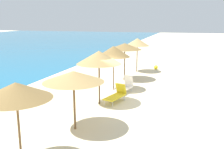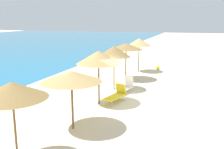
{
  "view_description": "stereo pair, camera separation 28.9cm",
  "coord_description": "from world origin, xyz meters",
  "px_view_note": "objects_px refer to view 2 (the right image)",
  "views": [
    {
      "loc": [
        -13.04,
        -3.62,
        4.47
      ],
      "look_at": [
        0.62,
        0.61,
        1.38
      ],
      "focal_mm": 40.67,
      "sensor_mm": 36.0,
      "label": 1
    },
    {
      "loc": [
        -12.96,
        -3.89,
        4.47
      ],
      "look_at": [
        0.62,
        0.61,
        1.38
      ],
      "focal_mm": 40.67,
      "sensor_mm": 36.0,
      "label": 2
    }
  ],
  "objects_px": {
    "beach_umbrella_1": "(71,76)",
    "beach_umbrella_4": "(126,46)",
    "beach_umbrella_3": "(114,51)",
    "lounge_chair_1": "(116,95)",
    "lounge_chair_0": "(126,86)",
    "beach_umbrella_0": "(12,90)",
    "beach_umbrella_2": "(99,57)",
    "beach_ball": "(158,67)",
    "beach_umbrella_5": "(139,42)"
  },
  "relations": [
    {
      "from": "beach_umbrella_0",
      "to": "beach_ball",
      "type": "xyz_separation_m",
      "value": [
        17.11,
        -1.93,
        -2.23
      ]
    },
    {
      "from": "lounge_chair_0",
      "to": "lounge_chair_1",
      "type": "xyz_separation_m",
      "value": [
        -1.98,
        0.02,
        -0.0
      ]
    },
    {
      "from": "beach_umbrella_1",
      "to": "lounge_chair_0",
      "type": "bearing_deg",
      "value": -6.37
    },
    {
      "from": "beach_ball",
      "to": "lounge_chair_1",
      "type": "bearing_deg",
      "value": 175.35
    },
    {
      "from": "beach_umbrella_1",
      "to": "beach_umbrella_3",
      "type": "relative_size",
      "value": 0.87
    },
    {
      "from": "beach_umbrella_1",
      "to": "lounge_chair_0",
      "type": "xyz_separation_m",
      "value": [
        5.94,
        -0.66,
        -1.83
      ]
    },
    {
      "from": "beach_umbrella_0",
      "to": "lounge_chair_0",
      "type": "xyz_separation_m",
      "value": [
        8.88,
        -1.12,
        -2.01
      ]
    },
    {
      "from": "beach_umbrella_0",
      "to": "beach_ball",
      "type": "bearing_deg",
      "value": -6.43
    },
    {
      "from": "lounge_chair_1",
      "to": "beach_ball",
      "type": "xyz_separation_m",
      "value": [
        10.21,
        -0.83,
        -0.22
      ]
    },
    {
      "from": "beach_umbrella_2",
      "to": "beach_ball",
      "type": "height_order",
      "value": "beach_umbrella_2"
    },
    {
      "from": "beach_umbrella_3",
      "to": "lounge_chair_1",
      "type": "bearing_deg",
      "value": -159.41
    },
    {
      "from": "beach_umbrella_0",
      "to": "beach_ball",
      "type": "relative_size",
      "value": 6.95
    },
    {
      "from": "beach_umbrella_0",
      "to": "beach_umbrella_4",
      "type": "height_order",
      "value": "beach_umbrella_4"
    },
    {
      "from": "beach_umbrella_0",
      "to": "beach_umbrella_5",
      "type": "height_order",
      "value": "beach_umbrella_5"
    },
    {
      "from": "beach_umbrella_3",
      "to": "lounge_chair_0",
      "type": "distance_m",
      "value": 2.31
    },
    {
      "from": "lounge_chair_1",
      "to": "beach_umbrella_4",
      "type": "bearing_deg",
      "value": -65.67
    },
    {
      "from": "beach_umbrella_2",
      "to": "lounge_chair_1",
      "type": "distance_m",
      "value": 2.34
    },
    {
      "from": "beach_umbrella_1",
      "to": "beach_umbrella_2",
      "type": "height_order",
      "value": "beach_umbrella_2"
    },
    {
      "from": "beach_umbrella_2",
      "to": "lounge_chair_1",
      "type": "bearing_deg",
      "value": -55.9
    },
    {
      "from": "beach_umbrella_1",
      "to": "lounge_chair_0",
      "type": "distance_m",
      "value": 6.25
    },
    {
      "from": "beach_umbrella_0",
      "to": "beach_umbrella_2",
      "type": "relative_size",
      "value": 0.93
    },
    {
      "from": "beach_umbrella_1",
      "to": "beach_ball",
      "type": "xyz_separation_m",
      "value": [
        14.17,
        -1.48,
        -2.05
      ]
    },
    {
      "from": "lounge_chair_0",
      "to": "beach_ball",
      "type": "bearing_deg",
      "value": -80.92
    },
    {
      "from": "beach_umbrella_4",
      "to": "lounge_chair_1",
      "type": "height_order",
      "value": "beach_umbrella_4"
    },
    {
      "from": "beach_umbrella_1",
      "to": "beach_umbrella_5",
      "type": "bearing_deg",
      "value": -0.03
    },
    {
      "from": "beach_umbrella_1",
      "to": "beach_ball",
      "type": "relative_size",
      "value": 6.46
    },
    {
      "from": "beach_umbrella_2",
      "to": "beach_umbrella_5",
      "type": "bearing_deg",
      "value": -1.01
    },
    {
      "from": "beach_umbrella_2",
      "to": "beach_umbrella_4",
      "type": "bearing_deg",
      "value": 1.15
    },
    {
      "from": "beach_umbrella_0",
      "to": "beach_umbrella_3",
      "type": "height_order",
      "value": "beach_umbrella_3"
    },
    {
      "from": "beach_umbrella_4",
      "to": "beach_ball",
      "type": "height_order",
      "value": "beach_umbrella_4"
    },
    {
      "from": "beach_umbrella_2",
      "to": "beach_umbrella_4",
      "type": "height_order",
      "value": "beach_umbrella_2"
    },
    {
      "from": "beach_umbrella_0",
      "to": "lounge_chair_0",
      "type": "bearing_deg",
      "value": -7.16
    },
    {
      "from": "beach_umbrella_1",
      "to": "beach_umbrella_4",
      "type": "height_order",
      "value": "beach_umbrella_4"
    },
    {
      "from": "beach_umbrella_2",
      "to": "beach_umbrella_3",
      "type": "distance_m",
      "value": 2.86
    },
    {
      "from": "beach_ball",
      "to": "beach_umbrella_3",
      "type": "bearing_deg",
      "value": 167.85
    },
    {
      "from": "beach_umbrella_5",
      "to": "lounge_chair_0",
      "type": "bearing_deg",
      "value": -174.37
    },
    {
      "from": "beach_umbrella_1",
      "to": "lounge_chair_0",
      "type": "height_order",
      "value": "beach_umbrella_1"
    },
    {
      "from": "beach_umbrella_5",
      "to": "lounge_chair_1",
      "type": "xyz_separation_m",
      "value": [
        -8.64,
        -0.64,
        -2.19
      ]
    },
    {
      "from": "beach_umbrella_3",
      "to": "beach_umbrella_1",
      "type": "bearing_deg",
      "value": -177.96
    },
    {
      "from": "beach_umbrella_5",
      "to": "beach_ball",
      "type": "xyz_separation_m",
      "value": [
        1.57,
        -1.47,
        -2.4
      ]
    },
    {
      "from": "beach_umbrella_2",
      "to": "beach_umbrella_3",
      "type": "bearing_deg",
      "value": 1.36
    },
    {
      "from": "beach_umbrella_0",
      "to": "beach_ball",
      "type": "height_order",
      "value": "beach_umbrella_0"
    },
    {
      "from": "beach_umbrella_0",
      "to": "beach_umbrella_5",
      "type": "xyz_separation_m",
      "value": [
        15.54,
        -0.46,
        0.18
      ]
    },
    {
      "from": "beach_umbrella_1",
      "to": "lounge_chair_1",
      "type": "xyz_separation_m",
      "value": [
        3.96,
        -0.65,
        -1.84
      ]
    },
    {
      "from": "beach_umbrella_3",
      "to": "lounge_chair_0",
      "type": "bearing_deg",
      "value": -110.57
    },
    {
      "from": "beach_umbrella_3",
      "to": "lounge_chair_0",
      "type": "height_order",
      "value": "beach_umbrella_3"
    },
    {
      "from": "beach_umbrella_1",
      "to": "beach_umbrella_2",
      "type": "bearing_deg",
      "value": 2.61
    },
    {
      "from": "lounge_chair_1",
      "to": "beach_ball",
      "type": "height_order",
      "value": "lounge_chair_1"
    },
    {
      "from": "beach_umbrella_0",
      "to": "beach_umbrella_1",
      "type": "distance_m",
      "value": 2.98
    },
    {
      "from": "beach_umbrella_3",
      "to": "lounge_chair_1",
      "type": "relative_size",
      "value": 1.72
    }
  ]
}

